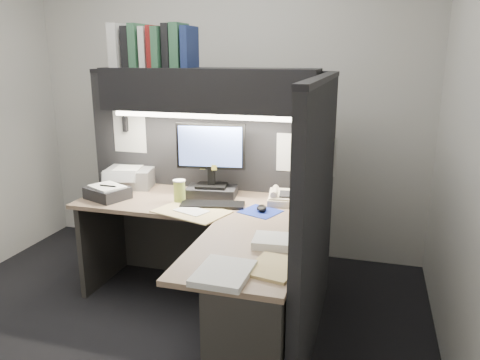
# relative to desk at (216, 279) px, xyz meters

# --- Properties ---
(floor) EXTENTS (3.50, 3.50, 0.00)m
(floor) POSITION_rel_desk_xyz_m (-0.43, 0.00, -0.44)
(floor) COLOR black
(floor) RESTS_ON ground
(wall_back) EXTENTS (3.50, 0.04, 2.70)m
(wall_back) POSITION_rel_desk_xyz_m (-0.43, 1.50, 0.91)
(wall_back) COLOR beige
(wall_back) RESTS_ON floor
(wall_right) EXTENTS (0.04, 3.00, 2.70)m
(wall_right) POSITION_rel_desk_xyz_m (1.32, 0.00, 0.91)
(wall_right) COLOR beige
(wall_right) RESTS_ON floor
(partition_back) EXTENTS (1.90, 0.06, 1.60)m
(partition_back) POSITION_rel_desk_xyz_m (-0.40, 0.93, 0.36)
(partition_back) COLOR black
(partition_back) RESTS_ON floor
(partition_right) EXTENTS (0.06, 1.50, 1.60)m
(partition_right) POSITION_rel_desk_xyz_m (0.55, 0.18, 0.36)
(partition_right) COLOR black
(partition_right) RESTS_ON floor
(desk) EXTENTS (1.70, 1.53, 0.73)m
(desk) POSITION_rel_desk_xyz_m (0.00, 0.00, 0.00)
(desk) COLOR #846A54
(desk) RESTS_ON floor
(overhead_shelf) EXTENTS (1.55, 0.34, 0.30)m
(overhead_shelf) POSITION_rel_desk_xyz_m (-0.30, 0.75, 1.06)
(overhead_shelf) COLOR black
(overhead_shelf) RESTS_ON partition_back
(task_light_tube) EXTENTS (1.32, 0.04, 0.04)m
(task_light_tube) POSITION_rel_desk_xyz_m (-0.30, 0.61, 0.89)
(task_light_tube) COLOR white
(task_light_tube) RESTS_ON overhead_shelf
(monitor) EXTENTS (0.50, 0.27, 0.54)m
(monitor) POSITION_rel_desk_xyz_m (-0.27, 0.70, 0.50)
(monitor) COLOR black
(monitor) RESTS_ON desk
(keyboard) EXTENTS (0.46, 0.23, 0.02)m
(keyboard) POSITION_rel_desk_xyz_m (-0.19, 0.48, 0.30)
(keyboard) COLOR black
(keyboard) RESTS_ON desk
(mousepad) EXTENTS (0.30, 0.29, 0.00)m
(mousepad) POSITION_rel_desk_xyz_m (0.16, 0.46, 0.29)
(mousepad) COLOR #1B2E99
(mousepad) RESTS_ON desk
(mouse) EXTENTS (0.09, 0.12, 0.04)m
(mouse) POSITION_rel_desk_xyz_m (0.16, 0.46, 0.31)
(mouse) COLOR black
(mouse) RESTS_ON mousepad
(telephone) EXTENTS (0.22, 0.23, 0.08)m
(telephone) POSITION_rel_desk_xyz_m (0.26, 0.66, 0.33)
(telephone) COLOR beige
(telephone) RESTS_ON desk
(coffee_cup) EXTENTS (0.08, 0.08, 0.15)m
(coffee_cup) POSITION_rel_desk_xyz_m (-0.44, 0.50, 0.36)
(coffee_cup) COLOR #BCD053
(coffee_cup) RESTS_ON desk
(printer) EXTENTS (0.42, 0.37, 0.14)m
(printer) POSITION_rel_desk_xyz_m (-0.98, 0.79, 0.36)
(printer) COLOR gray
(printer) RESTS_ON desk
(notebook_stack) EXTENTS (0.34, 0.32, 0.08)m
(notebook_stack) POSITION_rel_desk_xyz_m (-0.98, 0.44, 0.33)
(notebook_stack) COLOR black
(notebook_stack) RESTS_ON desk
(open_folder) EXTENTS (0.54, 0.43, 0.01)m
(open_folder) POSITION_rel_desk_xyz_m (-0.28, 0.32, 0.29)
(open_folder) COLOR #D1B775
(open_folder) RESTS_ON desk
(paper_stack_a) EXTENTS (0.25, 0.21, 0.04)m
(paper_stack_a) POSITION_rel_desk_xyz_m (0.36, -0.07, 0.31)
(paper_stack_a) COLOR white
(paper_stack_a) RESTS_ON desk
(paper_stack_b) EXTENTS (0.26, 0.32, 0.03)m
(paper_stack_b) POSITION_rel_desk_xyz_m (0.21, -0.50, 0.30)
(paper_stack_b) COLOR white
(paper_stack_b) RESTS_ON desk
(manila_stack) EXTENTS (0.27, 0.32, 0.02)m
(manila_stack) POSITION_rel_desk_xyz_m (0.42, -0.35, 0.30)
(manila_stack) COLOR #D1B775
(manila_stack) RESTS_ON desk
(binder_row) EXTENTS (0.60, 0.26, 0.30)m
(binder_row) POSITION_rel_desk_xyz_m (-0.71, 0.76, 1.35)
(binder_row) COLOR silver
(binder_row) RESTS_ON overhead_shelf
(pinned_papers) EXTENTS (1.76, 1.31, 0.51)m
(pinned_papers) POSITION_rel_desk_xyz_m (-0.00, 0.56, 0.61)
(pinned_papers) COLOR white
(pinned_papers) RESTS_ON partition_back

